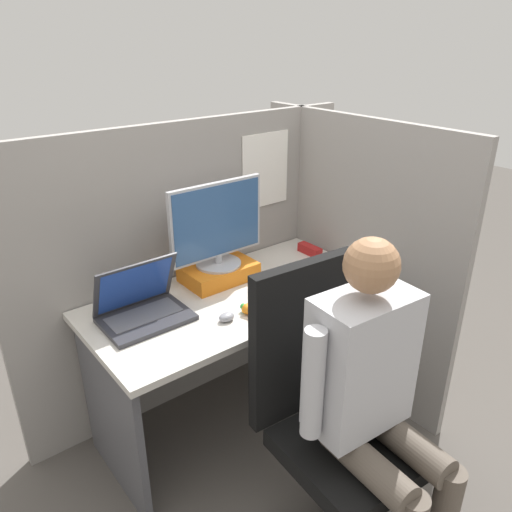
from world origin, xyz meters
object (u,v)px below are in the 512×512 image
office_chair (329,409)px  person (375,394)px  stapler (310,250)px  paper_box (219,272)px  laptop (143,308)px  monitor (217,225)px  carrot_toy (253,313)px

office_chair → person: (0.01, -0.18, 0.18)m
stapler → office_chair: (-0.63, -0.77, -0.20)m
paper_box → laptop: (-0.45, -0.10, 0.01)m
stapler → monitor: bearing=174.0°
carrot_toy → person: 0.62m
monitor → carrot_toy: (-0.09, -0.38, -0.25)m
laptop → person: size_ratio=0.28×
stapler → person: 1.13m
paper_box → stapler: size_ratio=2.36×
stapler → carrot_toy: (-0.64, -0.32, -0.00)m
monitor → office_chair: (-0.08, -0.82, -0.45)m
paper_box → carrot_toy: (-0.09, -0.38, -0.02)m
paper_box → stapler: (0.55, -0.05, -0.02)m
paper_box → monitor: (0.00, 0.00, 0.24)m
paper_box → carrot_toy: 0.39m
monitor → office_chair: 0.94m
carrot_toy → office_chair: 0.49m
paper_box → office_chair: size_ratio=0.31×
paper_box → person: bearing=-93.9°
monitor → carrot_toy: monitor is taller
laptop → stapler: (0.99, 0.05, -0.03)m
stapler → office_chair: size_ratio=0.13×
stapler → office_chair: bearing=-129.4°
paper_box → stapler: bearing=-5.7°
paper_box → monitor: 0.24m
laptop → person: bearing=-67.2°
stapler → person: person is taller
laptop → person: (0.38, -0.90, -0.05)m
carrot_toy → person: bearing=-88.1°
carrot_toy → stapler: bearing=26.8°
carrot_toy → person: person is taller
monitor → laptop: size_ratio=1.38×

